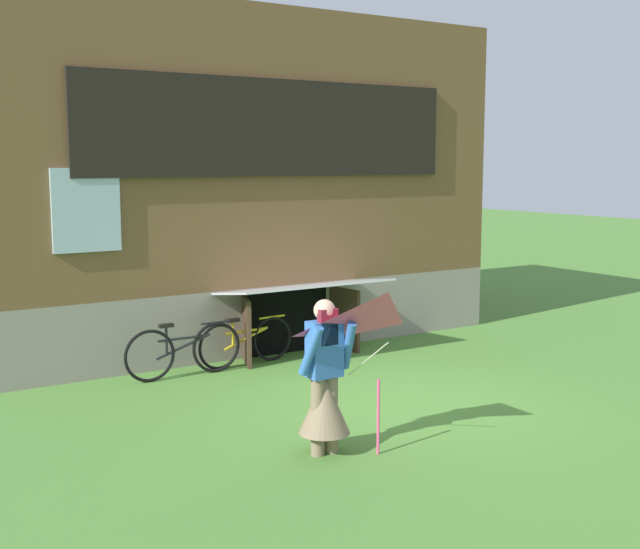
{
  "coord_description": "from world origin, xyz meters",
  "views": [
    {
      "loc": [
        -6.08,
        -7.79,
        2.93
      ],
      "look_at": [
        -0.61,
        0.78,
        1.53
      ],
      "focal_mm": 46.4,
      "sensor_mm": 36.0,
      "label": 1
    }
  ],
  "objects": [
    {
      "name": "person",
      "position": [
        -1.73,
        -1.06,
        0.66
      ],
      "size": [
        0.61,
        0.52,
        1.58
      ],
      "rotation": [
        0.0,
        0.0,
        -0.33
      ],
      "color": "#7F6B51",
      "rests_on": "ground_plane"
    },
    {
      "name": "kite",
      "position": [
        -1.39,
        -1.65,
        1.27
      ],
      "size": [
        0.99,
        1.08,
        1.55
      ],
      "color": "#E54C7F",
      "rests_on": "ground_plane"
    },
    {
      "name": "ground_plane",
      "position": [
        0.0,
        0.0,
        0.0
      ],
      "size": [
        60.0,
        60.0,
        0.0
      ],
      "primitive_type": "plane",
      "color": "#4C7F33"
    },
    {
      "name": "bicycle_yellow",
      "position": [
        -0.7,
        2.62,
        0.35
      ],
      "size": [
        1.56,
        0.17,
        0.71
      ],
      "rotation": [
        0.0,
        0.0,
        0.08
      ],
      "color": "black",
      "rests_on": "ground_plane"
    },
    {
      "name": "bicycle_black",
      "position": [
        -1.73,
        2.49,
        0.37
      ],
      "size": [
        1.68,
        0.08,
        0.77
      ],
      "rotation": [
        0.0,
        0.0,
        -0.0
      ],
      "color": "black",
      "rests_on": "ground_plane"
    },
    {
      "name": "log_house",
      "position": [
        -0.0,
        5.23,
        2.6
      ],
      "size": [
        8.43,
        5.6,
        5.19
      ],
      "color": "gray",
      "rests_on": "ground_plane"
    }
  ]
}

